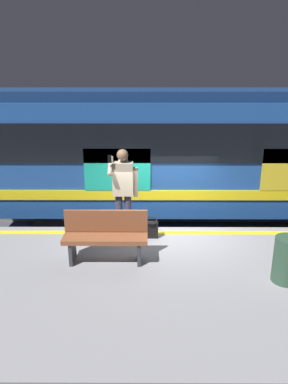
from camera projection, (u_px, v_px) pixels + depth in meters
The scene contains 10 objects.
ground_plane at pixel (162, 272), 8.29m from camera, with size 24.86×24.86×0.00m, color #3D3D3F.
platform at pixel (168, 308), 6.11m from camera, with size 15.17×4.21×1.11m, color gray.
safety_line at pixel (164, 233), 7.66m from camera, with size 14.86×0.16×0.01m, color yellow.
track_rail_near at pixel (160, 239), 9.76m from camera, with size 19.72×0.08×0.16m, color slate.
track_rail_far at pixel (158, 219), 11.12m from camera, with size 19.72×0.08×0.16m, color slate.
train_carriage at pixel (198, 148), 9.71m from camera, with size 11.69×2.90×3.75m.
passenger at pixel (123, 186), 7.19m from camera, with size 0.57×0.55×1.81m.
handbag at pixel (150, 229), 7.40m from camera, with size 0.31×0.29×0.40m.
bench at pixel (106, 235), 6.41m from camera, with size 1.47×0.44×0.90m.
trash_bin at pixel (288, 260), 5.78m from camera, with size 0.45×0.45×0.75m, color #2D4C38.
Camera 1 is at (0.38, 7.33, 4.28)m, focal length 34.22 mm.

